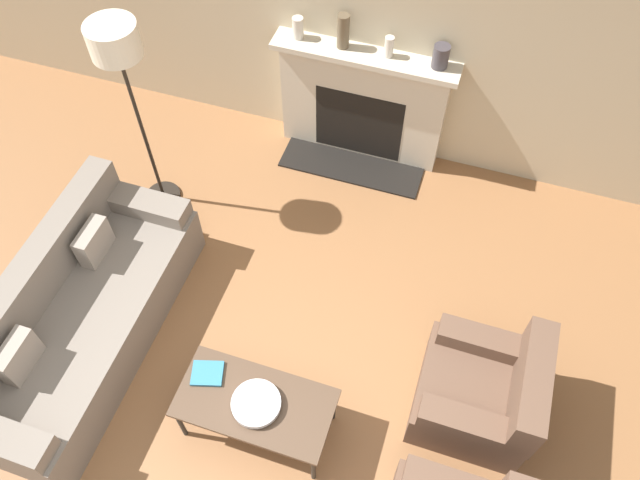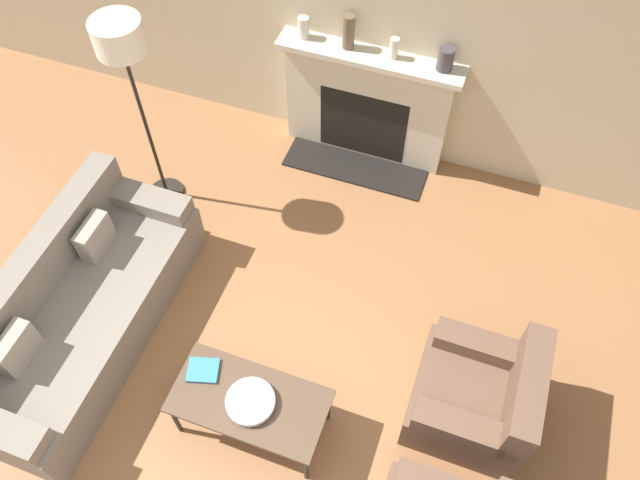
{
  "view_description": "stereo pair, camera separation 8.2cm",
  "coord_description": "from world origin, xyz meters",
  "px_view_note": "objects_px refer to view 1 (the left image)",
  "views": [
    {
      "loc": [
        0.72,
        -1.19,
        4.42
      ],
      "look_at": [
        -0.16,
        1.49,
        0.45
      ],
      "focal_mm": 35.0,
      "sensor_mm": 36.0,
      "label": 1
    },
    {
      "loc": [
        0.8,
        -1.17,
        4.42
      ],
      "look_at": [
        -0.16,
        1.49,
        0.45
      ],
      "focal_mm": 35.0,
      "sensor_mm": 36.0,
      "label": 2
    }
  ],
  "objects_px": {
    "couch": "(80,317)",
    "armchair_far": "(482,393)",
    "mantel_vase_center_right": "(389,47)",
    "mantel_vase_center_left": "(343,31)",
    "coffee_table": "(255,404)",
    "mantel_vase_left": "(298,28)",
    "floor_lamp": "(120,59)",
    "fireplace": "(362,105)",
    "bowl": "(256,403)",
    "mantel_vase_right": "(441,56)",
    "book": "(207,373)"
  },
  "relations": [
    {
      "from": "couch",
      "to": "armchair_far",
      "type": "relative_size",
      "value": 2.72
    },
    {
      "from": "mantel_vase_center_right",
      "to": "coffee_table",
      "type": "bearing_deg",
      "value": -92.03
    },
    {
      "from": "armchair_far",
      "to": "floor_lamp",
      "type": "distance_m",
      "value": 3.48
    },
    {
      "from": "coffee_table",
      "to": "bowl",
      "type": "bearing_deg",
      "value": -40.85
    },
    {
      "from": "mantel_vase_center_right",
      "to": "mantel_vase_right",
      "type": "xyz_separation_m",
      "value": [
        0.42,
        0.0,
        0.01
      ]
    },
    {
      "from": "book",
      "to": "mantel_vase_center_left",
      "type": "distance_m",
      "value": 2.9
    },
    {
      "from": "book",
      "to": "mantel_vase_left",
      "type": "xyz_separation_m",
      "value": [
        -0.31,
        2.78,
        0.76
      ]
    },
    {
      "from": "fireplace",
      "to": "bowl",
      "type": "relative_size",
      "value": 4.88
    },
    {
      "from": "bowl",
      "to": "mantel_vase_right",
      "type": "xyz_separation_m",
      "value": [
        0.51,
        2.88,
        0.74
      ]
    },
    {
      "from": "mantel_vase_center_right",
      "to": "mantel_vase_right",
      "type": "height_order",
      "value": "mantel_vase_right"
    },
    {
      "from": "mantel_vase_center_left",
      "to": "mantel_vase_right",
      "type": "xyz_separation_m",
      "value": [
        0.81,
        0.0,
        -0.05
      ]
    },
    {
      "from": "book",
      "to": "coffee_table",
      "type": "bearing_deg",
      "value": -28.79
    },
    {
      "from": "coffee_table",
      "to": "fireplace",
      "type": "bearing_deg",
      "value": 91.68
    },
    {
      "from": "fireplace",
      "to": "book",
      "type": "relative_size",
      "value": 6.37
    },
    {
      "from": "armchair_far",
      "to": "bowl",
      "type": "relative_size",
      "value": 2.45
    },
    {
      "from": "floor_lamp",
      "to": "mantel_vase_center_left",
      "type": "relative_size",
      "value": 6.11
    },
    {
      "from": "mantel_vase_left",
      "to": "floor_lamp",
      "type": "bearing_deg",
      "value": -128.97
    },
    {
      "from": "floor_lamp",
      "to": "mantel_vase_center_left",
      "type": "height_order",
      "value": "floor_lamp"
    },
    {
      "from": "bowl",
      "to": "book",
      "type": "distance_m",
      "value": 0.41
    },
    {
      "from": "couch",
      "to": "mantel_vase_center_right",
      "type": "distance_m",
      "value": 3.21
    },
    {
      "from": "armchair_far",
      "to": "coffee_table",
      "type": "height_order",
      "value": "armchair_far"
    },
    {
      "from": "bowl",
      "to": "floor_lamp",
      "type": "relative_size",
      "value": 0.18
    },
    {
      "from": "fireplace",
      "to": "floor_lamp",
      "type": "distance_m",
      "value": 2.15
    },
    {
      "from": "mantel_vase_center_right",
      "to": "mantel_vase_right",
      "type": "bearing_deg",
      "value": 0.0
    },
    {
      "from": "couch",
      "to": "bowl",
      "type": "xyz_separation_m",
      "value": [
        1.53,
        -0.27,
        0.18
      ]
    },
    {
      "from": "bowl",
      "to": "mantel_vase_center_left",
      "type": "relative_size",
      "value": 1.1
    },
    {
      "from": "fireplace",
      "to": "mantel_vase_left",
      "type": "distance_m",
      "value": 0.9
    },
    {
      "from": "coffee_table",
      "to": "bowl",
      "type": "distance_m",
      "value": 0.07
    },
    {
      "from": "armchair_far",
      "to": "mantel_vase_center_left",
      "type": "height_order",
      "value": "mantel_vase_center_left"
    },
    {
      "from": "mantel_vase_right",
      "to": "bowl",
      "type": "bearing_deg",
      "value": -99.95
    },
    {
      "from": "coffee_table",
      "to": "mantel_vase_left",
      "type": "bearing_deg",
      "value": 103.36
    },
    {
      "from": "armchair_far",
      "to": "book",
      "type": "height_order",
      "value": "armchair_far"
    },
    {
      "from": "coffee_table",
      "to": "mantel_vase_center_right",
      "type": "xyz_separation_m",
      "value": [
        0.1,
        2.86,
        0.8
      ]
    },
    {
      "from": "mantel_vase_center_left",
      "to": "floor_lamp",
      "type": "bearing_deg",
      "value": -138.95
    },
    {
      "from": "book",
      "to": "bowl",
      "type": "bearing_deg",
      "value": -30.59
    },
    {
      "from": "floor_lamp",
      "to": "mantel_vase_center_right",
      "type": "bearing_deg",
      "value": 33.95
    },
    {
      "from": "fireplace",
      "to": "book",
      "type": "xyz_separation_m",
      "value": [
        -0.29,
        -2.77,
        -0.09
      ]
    },
    {
      "from": "armchair_far",
      "to": "coffee_table",
      "type": "relative_size",
      "value": 0.77
    },
    {
      "from": "bowl",
      "to": "mantel_vase_center_left",
      "type": "distance_m",
      "value": 3.0
    },
    {
      "from": "armchair_far",
      "to": "floor_lamp",
      "type": "xyz_separation_m",
      "value": [
        -3.05,
        1.11,
        1.25
      ]
    },
    {
      "from": "coffee_table",
      "to": "bowl",
      "type": "height_order",
      "value": "bowl"
    },
    {
      "from": "couch",
      "to": "mantel_vase_right",
      "type": "xyz_separation_m",
      "value": [
        2.04,
        2.62,
        0.92
      ]
    },
    {
      "from": "mantel_vase_center_right",
      "to": "book",
      "type": "bearing_deg",
      "value": -99.73
    },
    {
      "from": "floor_lamp",
      "to": "mantel_vase_center_right",
      "type": "relative_size",
      "value": 10.16
    },
    {
      "from": "mantel_vase_center_left",
      "to": "mantel_vase_center_right",
      "type": "xyz_separation_m",
      "value": [
        0.39,
        0.0,
        -0.06
      ]
    },
    {
      "from": "book",
      "to": "fireplace",
      "type": "bearing_deg",
      "value": 67.63
    },
    {
      "from": "couch",
      "to": "coffee_table",
      "type": "height_order",
      "value": "couch"
    },
    {
      "from": "mantel_vase_center_right",
      "to": "mantel_vase_center_left",
      "type": "bearing_deg",
      "value": 180.0
    },
    {
      "from": "fireplace",
      "to": "mantel_vase_right",
      "type": "bearing_deg",
      "value": 1.36
    },
    {
      "from": "floor_lamp",
      "to": "mantel_vase_left",
      "type": "xyz_separation_m",
      "value": [
        0.94,
        1.16,
        -0.32
      ]
    }
  ]
}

